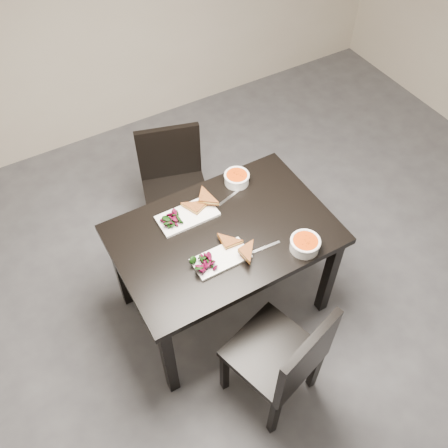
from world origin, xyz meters
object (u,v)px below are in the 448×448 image
Objects in this scene: chair_near at (285,358)px; plate_far at (187,216)px; soup_bowl_far at (237,178)px; table at (224,243)px; chair_far at (174,181)px; soup_bowl_near at (305,244)px; plate_near at (221,259)px.

chair_near reaches higher than plate_far.
table is at bearing -131.08° from soup_bowl_far.
chair_far reaches higher than soup_bowl_near.
soup_bowl_near is at bearing -49.15° from plate_far.
plate_far is (-0.12, 0.20, 0.11)m from table.
table is 7.87× the size of soup_bowl_far.
table is 3.98× the size of plate_near.
chair_near is 1.42m from chair_far.
chair_far reaches higher than plate_far.
plate_near is at bearing -82.35° from chair_far.
chair_near and chair_far have the same top height.
soup_bowl_far reaches higher than plate_far.
plate_near is at bearing 81.27° from chair_near.
plate_near is at bearing -129.09° from soup_bowl_far.
chair_far is 2.53× the size of plate_far.
soup_bowl_near is (0.32, -0.31, 0.14)m from table.
chair_far reaches higher than table.
soup_bowl_far is at bearing -46.61° from chair_far.
chair_near reaches higher than table.
plate_far is (-0.09, 0.88, 0.27)m from chair_near.
chair_far is at bearing 70.93° from chair_near.
soup_bowl_near reaches higher than soup_bowl_far.
plate_near is 0.90× the size of plate_far.
chair_near is 1.06m from soup_bowl_far.
table is 0.75m from chair_far.
plate_near is 0.45m from soup_bowl_near.
plate_far is 2.21× the size of soup_bowl_far.
plate_near reaches higher than table.
plate_far is at bearing 92.98° from plate_near.
soup_bowl_near is 0.67m from plate_far.
chair_near is 0.60m from soup_bowl_near.
soup_bowl_near is at bearing -44.51° from table.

